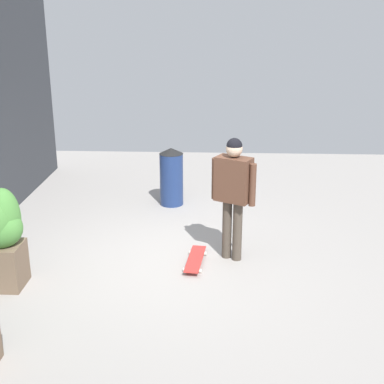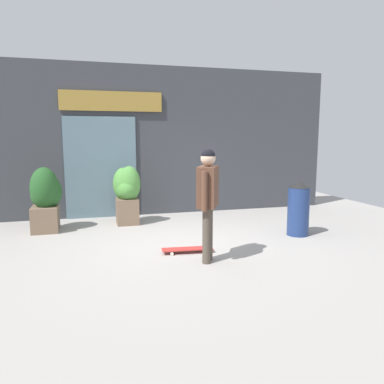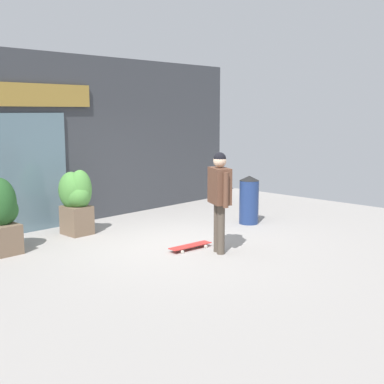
{
  "view_description": "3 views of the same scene",
  "coord_description": "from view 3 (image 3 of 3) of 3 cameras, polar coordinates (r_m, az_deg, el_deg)",
  "views": [
    {
      "loc": [
        -6.65,
        -0.66,
        3.26
      ],
      "look_at": [
        0.0,
        -0.35,
        1.0
      ],
      "focal_mm": 49.42,
      "sensor_mm": 36.0,
      "label": 1
    },
    {
      "loc": [
        -1.6,
        -6.14,
        1.89
      ],
      "look_at": [
        0.0,
        -0.35,
        1.0
      ],
      "focal_mm": 34.89,
      "sensor_mm": 36.0,
      "label": 2
    },
    {
      "loc": [
        -6.29,
        -6.35,
        2.4
      ],
      "look_at": [
        0.0,
        -0.35,
        1.0
      ],
      "focal_mm": 47.36,
      "sensor_mm": 36.0,
      "label": 3
    }
  ],
  "objects": [
    {
      "name": "ground_plane",
      "position": [
        9.26,
        -1.56,
        -5.9
      ],
      "size": [
        12.0,
        12.0,
        0.0
      ],
      "primitive_type": "plane",
      "color": "#9E9993"
    },
    {
      "name": "skateboard",
      "position": [
        8.91,
        -0.19,
        -6.09
      ],
      "size": [
        0.85,
        0.3,
        0.08
      ],
      "rotation": [
        0.0,
        0.0,
        3.04
      ],
      "color": "red",
      "rests_on": "ground_plane"
    },
    {
      "name": "skateboarder",
      "position": [
        8.5,
        3.12,
        0.07
      ],
      "size": [
        0.45,
        0.59,
        1.72
      ],
      "rotation": [
        0.0,
        0.0,
        2.65
      ],
      "color": "#4C4238",
      "rests_on": "ground_plane"
    },
    {
      "name": "building_facade",
      "position": [
        11.24,
        -12.56,
        5.73
      ],
      "size": [
        8.93,
        0.31,
        3.57
      ],
      "color": "#383A3F",
      "rests_on": "ground_plane"
    },
    {
      "name": "planter_box_left",
      "position": [
        9.16,
        -20.82,
        -2.18
      ],
      "size": [
        0.6,
        0.74,
        1.3
      ],
      "color": "brown",
      "rests_on": "ground_plane"
    },
    {
      "name": "trash_bin",
      "position": [
        10.89,
        6.44,
        -0.86
      ],
      "size": [
        0.42,
        0.42,
        1.04
      ],
      "color": "navy",
      "rests_on": "ground_plane"
    },
    {
      "name": "planter_box_right",
      "position": [
        10.11,
        -12.95,
        -0.65
      ],
      "size": [
        0.58,
        0.65,
        1.27
      ],
      "color": "brown",
      "rests_on": "ground_plane"
    }
  ]
}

